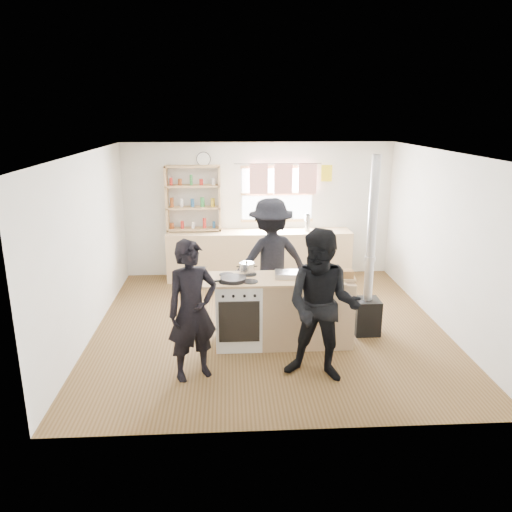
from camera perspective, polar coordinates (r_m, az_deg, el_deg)
name	(u,v)px	position (r m, az deg, el deg)	size (l,w,h in m)	color
ground	(269,326)	(7.40, 1.46, -8.01)	(5.00, 5.00, 0.01)	brown
back_counter	(259,255)	(9.33, 0.37, 0.13)	(3.40, 0.55, 0.90)	#D8B582
shelving_unit	(193,198)	(9.21, -7.19, 6.59)	(1.00, 0.28, 1.20)	tan
thermos	(307,223)	(9.28, 5.90, 3.80)	(0.10, 0.10, 0.31)	silver
cooking_island	(283,310)	(6.72, 3.10, -6.22)	(1.97, 0.64, 0.93)	white
skillet_greens	(233,279)	(6.41, -2.61, -2.65)	(0.41, 0.41, 0.05)	black
roast_tray	(287,274)	(6.57, 3.61, -2.08)	(0.34, 0.28, 0.07)	silver
stockpot_stove	(247,268)	(6.70, -1.05, -1.37)	(0.21, 0.21, 0.17)	silver
stockpot_counter	(318,270)	(6.62, 7.14, -1.60)	(0.26, 0.26, 0.20)	silver
bread_board	(345,275)	(6.57, 10.10, -2.20)	(0.30, 0.22, 0.12)	tan
flue_heater	(368,290)	(7.11, 12.68, -3.76)	(0.35, 0.35, 2.50)	black
person_near_left	(192,311)	(5.78, -7.28, -6.21)	(0.61, 0.40, 1.67)	black
person_near_right	(322,306)	(5.74, 7.61, -5.73)	(0.87, 0.68, 1.79)	black
person_far	(271,259)	(7.42, 1.69, -0.37)	(1.18, 0.68, 1.83)	black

